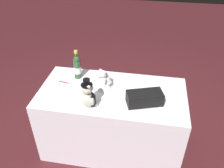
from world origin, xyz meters
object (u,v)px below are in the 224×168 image
signing_pen (64,82)px  champagne_bottle (77,66)px  teddy_bear_groom (88,96)px  teddy_bear_bride (104,80)px  gift_case_black (145,98)px

signing_pen → champagne_bottle: bearing=-133.0°
teddy_bear_groom → signing_pen: bearing=-42.2°
champagne_bottle → signing_pen: bearing=47.0°
signing_pen → teddy_bear_bride: bearing=179.3°
teddy_bear_bride → signing_pen: 0.44m
signing_pen → teddy_bear_groom: bearing=137.8°
teddy_bear_groom → signing_pen: (0.36, -0.32, -0.12)m
champagne_bottle → signing_pen: (0.12, 0.13, -0.13)m
teddy_bear_groom → gift_case_black: 0.53m
teddy_bear_bride → signing_pen: size_ratio=1.72×
teddy_bear_bride → teddy_bear_groom: bearing=76.5°
champagne_bottle → gift_case_black: 0.82m
teddy_bear_bride → champagne_bottle: size_ratio=0.67×
teddy_bear_bride → gift_case_black: bearing=156.2°
teddy_bear_groom → signing_pen: 0.50m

